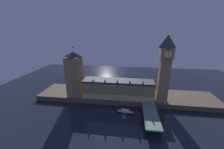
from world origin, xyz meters
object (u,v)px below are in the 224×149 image
Objects in this scene: pedestrian_near_rail at (146,122)px; street_lamp_mid at (158,111)px; clock_tower at (165,67)px; street_lamp_near at (146,119)px; pedestrian_far_rail at (143,107)px; boat_upstream at (125,112)px; victoria_tower at (74,74)px; pedestrian_mid_walk at (158,114)px; street_lamp_far at (143,102)px; car_northbound_lead at (147,109)px.

street_lamp_mid is at bearing 49.43° from pedestrian_near_rail.
clock_tower is 11.27× the size of street_lamp_near.
pedestrian_far_rail is 16.83m from street_lamp_mid.
pedestrian_far_rail is 19.80m from boat_upstream.
victoria_tower is 104.12m from pedestrian_mid_walk.
street_lamp_far is at bearing 90.78° from pedestrian_near_rail.
clock_tower is at bearing -1.66° from victoria_tower.
victoria_tower is at bearing 159.18° from pedestrian_mid_walk.
pedestrian_far_rail is 0.30× the size of street_lamp_far.
street_lamp_mid is (12.69, 14.82, 2.98)m from pedestrian_near_rail.
clock_tower is 12.67× the size of street_lamp_far.
pedestrian_near_rail is at bearing -13.48° from street_lamp_near.
victoria_tower reaches higher than pedestrian_near_rail.
street_lamp_mid is (9.61, -6.88, 3.29)m from car_northbound_lead.
street_lamp_near is (-0.40, -25.37, 3.24)m from pedestrian_far_rail.
street_lamp_far is at bearing 95.62° from pedestrian_far_rail.
street_lamp_near is at bearing -52.95° from boat_upstream.
street_lamp_far is (81.88, -20.19, -21.85)m from victoria_tower.
boat_upstream is (-18.16, 24.06, -9.99)m from street_lamp_near.
street_lamp_mid is 0.34× the size of boat_upstream.
pedestrian_near_rail is at bearing -98.06° from car_northbound_lead.
street_lamp_far is at bearing 131.64° from street_lamp_mid.
clock_tower is 12.01× the size of street_lamp_mid.
street_lamp_mid reaches higher than pedestrian_mid_walk.
street_lamp_near is (-22.13, -46.61, -33.85)m from clock_tower.
clock_tower is 42.05× the size of pedestrian_mid_walk.
street_lamp_near is 0.37× the size of boat_upstream.
pedestrian_mid_walk is 16.96m from pedestrian_far_rail.
victoria_tower reaches higher than pedestrian_far_rail.
street_lamp_mid reaches higher than boat_upstream.
pedestrian_mid_walk reaches higher than car_northbound_lead.
victoria_tower is 103.47m from street_lamp_mid.
pedestrian_near_rail is 1.00× the size of pedestrian_far_rail.
pedestrian_near_rail is 29.67m from street_lamp_far.
street_lamp_mid is at bearing -20.18° from victoria_tower.
clock_tower is 61.71m from street_lamp_near.
street_lamp_near is (81.88, -49.63, -21.40)m from victoria_tower.
boat_upstream is at bearing -150.77° from clock_tower.
pedestrian_near_rail is 31.20m from boat_upstream.
pedestrian_far_rail is at bearing 4.05° from boat_upstream.
street_lamp_far is at bearing -13.85° from victoria_tower.
clock_tower is 16.92× the size of car_northbound_lead.
pedestrian_mid_walk is at bearing -111.00° from street_lamp_mid.
clock_tower is at bearing 74.16° from street_lamp_mid.
pedestrian_mid_walk reaches higher than pedestrian_near_rail.
pedestrian_far_rail is at bearing 90.00° from pedestrian_near_rail.
street_lamp_near is 19.70m from street_lamp_mid.
boat_upstream is (-21.63, 2.46, -6.44)m from car_northbound_lead.
pedestrian_far_rail is 0.28× the size of street_lamp_mid.
clock_tower reaches higher than boat_upstream.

